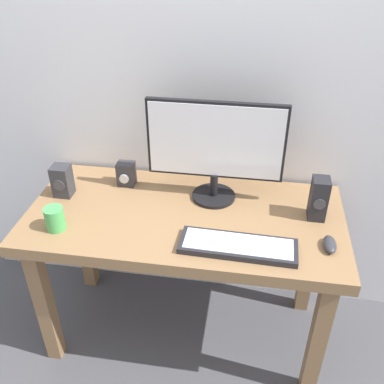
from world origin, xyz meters
The scene contains 10 objects.
ground_plane centered at (0.00, 0.00, 0.00)m, with size 6.00×6.00×0.00m, color #4C4C51.
wall_back centered at (0.00, 0.38, 1.50)m, with size 2.53×0.04×3.00m, color silver.
desk centered at (0.00, 0.00, 0.67)m, with size 1.43×0.69×0.78m.
monitor centered at (0.11, 0.16, 1.04)m, with size 0.62×0.20×0.48m.
keyboard_primary centered at (0.25, -0.20, 0.79)m, with size 0.48×0.17×0.03m.
mouse centered at (0.62, -0.14, 0.80)m, with size 0.05×0.11×0.04m, color #333338.
speaker_right centered at (0.58, 0.07, 0.88)m, with size 0.07×0.09×0.20m.
speaker_left centered at (-0.60, 0.06, 0.86)m, with size 0.08×0.08×0.15m.
audio_controller centered at (-0.33, 0.20, 0.84)m, with size 0.08×0.08×0.12m.
coffee_mug centered at (-0.53, -0.19, 0.83)m, with size 0.08×0.08×0.10m, color #4CB259.
Camera 1 is at (0.28, -1.56, 1.94)m, focal length 40.61 mm.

